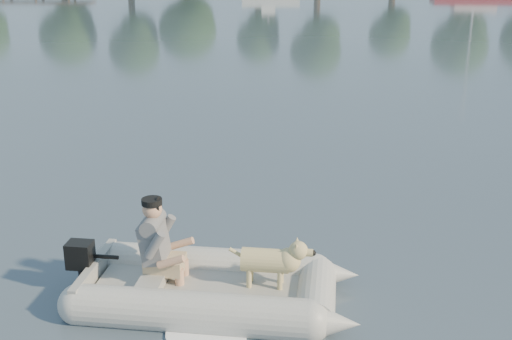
# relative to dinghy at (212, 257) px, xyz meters

# --- Properties ---
(water) EXTENTS (160.00, 160.00, 0.00)m
(water) POSITION_rel_dinghy_xyz_m (0.19, 0.71, -0.57)
(water) COLOR #4F5F6B
(water) RESTS_ON ground
(dinghy) EXTENTS (4.65, 3.25, 1.35)m
(dinghy) POSITION_rel_dinghy_xyz_m (0.00, 0.00, 0.00)
(dinghy) COLOR #9F9F9A
(dinghy) RESTS_ON water
(man) EXTENTS (0.75, 0.66, 1.05)m
(man) POSITION_rel_dinghy_xyz_m (-0.67, 0.11, 0.18)
(man) COLOR slate
(man) RESTS_ON dinghy
(dog) EXTENTS (0.93, 0.40, 0.60)m
(dog) POSITION_rel_dinghy_xyz_m (0.63, -0.00, -0.07)
(dog) COLOR tan
(dog) RESTS_ON dinghy
(outboard_motor) EXTENTS (0.42, 0.31, 0.76)m
(outboard_motor) POSITION_rel_dinghy_xyz_m (-1.61, 0.13, -0.27)
(outboard_motor) COLOR black
(outboard_motor) RESTS_ON dinghy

